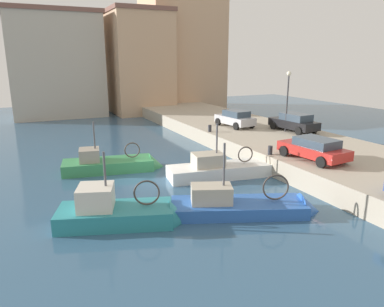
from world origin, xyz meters
TOP-DOWN VIEW (x-y plane):
  - water_surface at (0.00, 0.00)m, footprint 80.00×80.00m
  - quay_wall at (11.50, 0.00)m, footprint 9.00×56.00m
  - fishing_boat_white at (4.41, -1.39)m, footprint 7.17×2.90m
  - fishing_boat_green at (-1.37, 2.72)m, footprint 6.64×3.10m
  - fishing_boat_blue at (2.61, -6.57)m, footprint 7.16×4.35m
  - fishing_boat_teal at (-2.85, -5.14)m, footprint 6.03×3.65m
  - parked_car_red at (8.95, -4.04)m, footprint 2.34×4.31m
  - parked_car_silver at (10.42, 7.08)m, footprint 2.27×3.98m
  - parked_car_black at (13.74, 3.30)m, footprint 2.26×4.33m
  - mooring_bollard_mid at (7.35, -2.00)m, footprint 0.28×0.28m
  - mooring_bollard_north at (7.35, 6.00)m, footprint 0.28×0.28m
  - quay_streetlamp at (13.00, 3.46)m, footprint 0.36×0.36m
  - waterfront_building_west at (8.05, 26.92)m, footprint 7.58×7.95m
  - waterfront_building_west_mid at (-2.03, 28.35)m, footprint 11.02×7.35m
  - waterfront_building_central at (15.04, 28.88)m, footprint 10.86×7.92m

SIDE VIEW (x-z plane):
  - water_surface at x=0.00m, z-range 0.00..0.00m
  - fishing_boat_green at x=-1.37m, z-range -1.97..2.17m
  - fishing_boat_blue at x=2.61m, z-range -2.02..2.26m
  - fishing_boat_white at x=4.41m, z-range -1.96..2.21m
  - fishing_boat_teal at x=-2.85m, z-range -1.92..2.25m
  - quay_wall at x=11.50m, z-range 0.00..1.20m
  - mooring_bollard_mid at x=7.35m, z-range 1.20..1.75m
  - mooring_bollard_north at x=7.35m, z-range 1.20..1.75m
  - parked_car_red at x=8.95m, z-range 1.23..2.55m
  - parked_car_silver at x=10.42m, z-range 1.21..2.66m
  - parked_car_black at x=13.74m, z-range 1.21..2.69m
  - quay_streetlamp at x=13.00m, z-range 2.04..6.87m
  - waterfront_building_west_mid at x=-2.03m, z-range 0.02..12.60m
  - waterfront_building_west at x=8.05m, z-range 0.02..13.03m
  - waterfront_building_central at x=15.04m, z-range 0.02..16.55m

